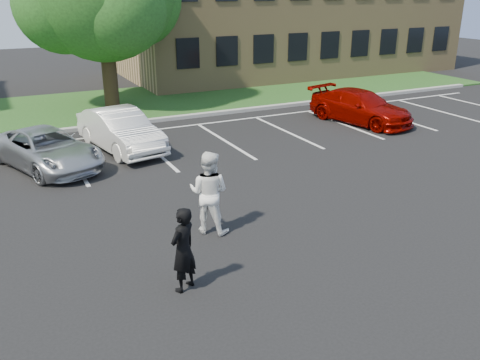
{
  "coord_description": "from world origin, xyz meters",
  "views": [
    {
      "loc": [
        -4.97,
        -9.05,
        5.53
      ],
      "look_at": [
        0.0,
        1.0,
        1.25
      ],
      "focal_mm": 38.0,
      "sensor_mm": 36.0,
      "label": 1
    }
  ],
  "objects_px": {
    "man_black_suit": "(183,250)",
    "man_white_shirt": "(209,192)",
    "office_building": "(288,8)",
    "car_silver_minivan": "(47,149)",
    "car_red_compact": "(360,107)",
    "car_white_sedan": "(120,130)"
  },
  "relations": [
    {
      "from": "office_building",
      "to": "man_white_shirt",
      "type": "height_order",
      "value": "office_building"
    },
    {
      "from": "man_black_suit",
      "to": "man_white_shirt",
      "type": "bearing_deg",
      "value": -154.51
    },
    {
      "from": "car_white_sedan",
      "to": "man_white_shirt",
      "type": "bearing_deg",
      "value": -99.11
    },
    {
      "from": "office_building",
      "to": "car_silver_minivan",
      "type": "xyz_separation_m",
      "value": [
        -17.63,
        -14.27,
        -3.53
      ]
    },
    {
      "from": "office_building",
      "to": "car_white_sedan",
      "type": "distance_m",
      "value": 20.43
    },
    {
      "from": "man_white_shirt",
      "to": "car_silver_minivan",
      "type": "bearing_deg",
      "value": -23.25
    },
    {
      "from": "office_building",
      "to": "car_silver_minivan",
      "type": "relative_size",
      "value": 4.96
    },
    {
      "from": "man_white_shirt",
      "to": "car_red_compact",
      "type": "distance_m",
      "value": 12.05
    },
    {
      "from": "office_building",
      "to": "man_white_shirt",
      "type": "xyz_separation_m",
      "value": [
        -14.73,
        -20.83,
        -3.15
      ]
    },
    {
      "from": "office_building",
      "to": "man_white_shirt",
      "type": "relative_size",
      "value": 11.15
    },
    {
      "from": "office_building",
      "to": "car_silver_minivan",
      "type": "distance_m",
      "value": 22.95
    },
    {
      "from": "office_building",
      "to": "car_red_compact",
      "type": "xyz_separation_m",
      "value": [
        -4.78,
        -14.05,
        -3.47
      ]
    },
    {
      "from": "man_black_suit",
      "to": "car_white_sedan",
      "type": "xyz_separation_m",
      "value": [
        1.14,
        9.51,
        -0.13
      ]
    },
    {
      "from": "car_red_compact",
      "to": "man_black_suit",
      "type": "bearing_deg",
      "value": -156.28
    },
    {
      "from": "man_white_shirt",
      "to": "car_white_sedan",
      "type": "height_order",
      "value": "man_white_shirt"
    },
    {
      "from": "man_white_shirt",
      "to": "car_silver_minivan",
      "type": "distance_m",
      "value": 7.18
    },
    {
      "from": "car_red_compact",
      "to": "man_white_shirt",
      "type": "bearing_deg",
      "value": -159.98
    },
    {
      "from": "car_white_sedan",
      "to": "car_red_compact",
      "type": "xyz_separation_m",
      "value": [
        10.24,
        -0.64,
        -0.04
      ]
    },
    {
      "from": "office_building",
      "to": "man_black_suit",
      "type": "height_order",
      "value": "office_building"
    },
    {
      "from": "man_black_suit",
      "to": "car_red_compact",
      "type": "distance_m",
      "value": 14.43
    },
    {
      "from": "man_black_suit",
      "to": "man_white_shirt",
      "type": "relative_size",
      "value": 0.86
    },
    {
      "from": "man_white_shirt",
      "to": "car_red_compact",
      "type": "bearing_deg",
      "value": -102.81
    }
  ]
}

